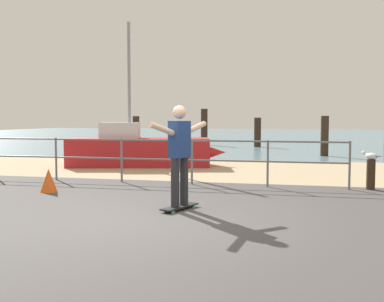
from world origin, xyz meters
The scene contains 14 objects.
ground_plane centered at (0.00, -1.00, 0.00)m, with size 24.00×10.00×0.04m, color #474444.
beach_strip centered at (0.00, 7.00, 0.00)m, with size 24.00×6.00×0.04m, color tan.
sea_surface centered at (0.00, 35.00, 0.00)m, with size 72.00×50.00×0.04m, color slate.
railing_fence centered at (-2.85, 3.60, 0.70)m, with size 12.04×0.05×1.05m.
sailboat centered at (-2.67, 7.20, 0.52)m, with size 5.06×2.43×4.52m.
skateboard centered at (0.19, 0.69, 0.07)m, with size 0.50×0.81×0.08m.
skateboarder centered at (0.19, 0.69, 1.02)m, with size 0.65×1.37×1.65m.
bollard_short centered at (3.59, 3.71, 0.33)m, with size 0.18×0.18×0.66m, color #332319.
seagull centered at (3.58, 3.73, 0.74)m, with size 0.37×0.39×0.18m.
groyne_post_0 centered at (-6.35, 16.49, 0.82)m, with size 0.35×0.35×1.65m, color #332319.
groyne_post_1 centered at (-3.20, 19.15, 1.04)m, with size 0.38×0.38×2.07m, color #332319.
groyne_post_2 centered at (-0.05, 17.89, 0.79)m, with size 0.36×0.36×1.57m, color #332319.
groyne_post_3 centered at (3.10, 12.57, 0.82)m, with size 0.32×0.32×1.63m, color #332319.
traffic_cone centered at (-2.88, 1.85, 0.25)m, with size 0.36×0.36×0.50m, color #E55919.
Camera 1 is at (2.09, -6.52, 1.52)m, focal length 42.81 mm.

